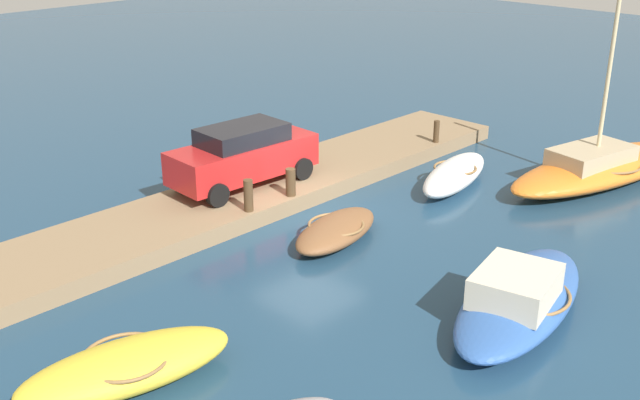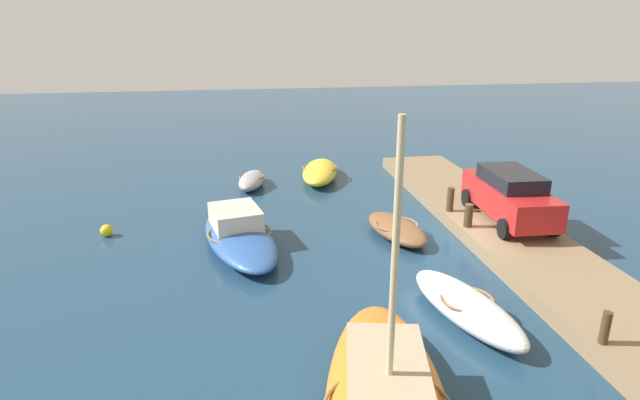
{
  "view_description": "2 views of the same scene",
  "coord_description": "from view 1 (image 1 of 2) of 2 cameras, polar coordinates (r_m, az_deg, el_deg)",
  "views": [
    {
      "loc": [
        13.43,
        13.46,
        8.18
      ],
      "look_at": [
        1.18,
        1.54,
        1.24
      ],
      "focal_mm": 42.77,
      "sensor_mm": 36.0,
      "label": 1
    },
    {
      "loc": [
        -14.89,
        6.74,
        6.85
      ],
      "look_at": [
        1.03,
        4.14,
        1.32
      ],
      "focal_mm": 29.37,
      "sensor_mm": 36.0,
      "label": 2
    }
  ],
  "objects": [
    {
      "name": "ground_plane",
      "position": [
        20.7,
        -0.78,
        -1.19
      ],
      "size": [
        84.0,
        84.0,
        0.0
      ],
      "primitive_type": "plane",
      "color": "navy"
    },
    {
      "name": "parked_car",
      "position": [
        21.45,
        -5.78,
        3.41
      ],
      "size": [
        4.36,
        2.0,
        1.72
      ],
      "rotation": [
        0.0,
        0.0,
        -0.05
      ],
      "color": "#B21E1E",
      "rests_on": "dock_platform"
    },
    {
      "name": "mooring_post_mid_west",
      "position": [
        20.74,
        -2.21,
        1.34
      ],
      "size": [
        0.27,
        0.27,
        0.77
      ],
      "primitive_type": "cylinder",
      "color": "#47331E",
      "rests_on": "dock_platform"
    },
    {
      "name": "rowboat_yellow",
      "position": [
        14.22,
        -14.27,
        -11.96
      ],
      "size": [
        4.15,
        2.4,
        0.74
      ],
      "rotation": [
        0.0,
        0.0,
        -0.24
      ],
      "color": "gold",
      "rests_on": "ground_plane"
    },
    {
      "name": "dock_platform",
      "position": [
        21.89,
        -4.27,
        0.72
      ],
      "size": [
        18.77,
        3.01,
        0.45
      ],
      "primitive_type": "cube",
      "color": "#846B4C",
      "rests_on": "ground_plane"
    },
    {
      "name": "rowboat_brown",
      "position": [
        19.12,
        1.21,
        -2.27
      ],
      "size": [
        3.32,
        1.99,
        0.58
      ],
      "rotation": [
        0.0,
        0.0,
        0.22
      ],
      "color": "brown",
      "rests_on": "ground_plane"
    },
    {
      "name": "rowboat_white",
      "position": [
        23.0,
        10.04,
        1.92
      ],
      "size": [
        4.07,
        2.13,
        0.75
      ],
      "rotation": [
        0.0,
        0.0,
        0.25
      ],
      "color": "white",
      "rests_on": "ground_plane"
    },
    {
      "name": "sailboat_orange",
      "position": [
        24.48,
        20.25,
        2.39
      ],
      "size": [
        7.84,
        3.71,
        5.59
      ],
      "rotation": [
        0.0,
        0.0,
        -0.2
      ],
      "color": "orange",
      "rests_on": "ground_plane"
    },
    {
      "name": "mooring_post_west",
      "position": [
        25.54,
        8.7,
        5.09
      ],
      "size": [
        0.19,
        0.19,
        0.74
      ],
      "primitive_type": "cylinder",
      "color": "#47331E",
      "rests_on": "dock_platform"
    },
    {
      "name": "motorboat_blue",
      "position": [
        16.3,
        14.68,
        -7.05
      ],
      "size": [
        5.63,
        3.03,
        1.19
      ],
      "rotation": [
        0.0,
        0.0,
        0.21
      ],
      "color": "#2D569E",
      "rests_on": "ground_plane"
    },
    {
      "name": "mooring_post_mid_east",
      "position": [
        19.78,
        -5.38,
        0.34
      ],
      "size": [
        0.25,
        0.25,
        0.86
      ],
      "primitive_type": "cylinder",
      "color": "#47331E",
      "rests_on": "dock_platform"
    }
  ]
}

